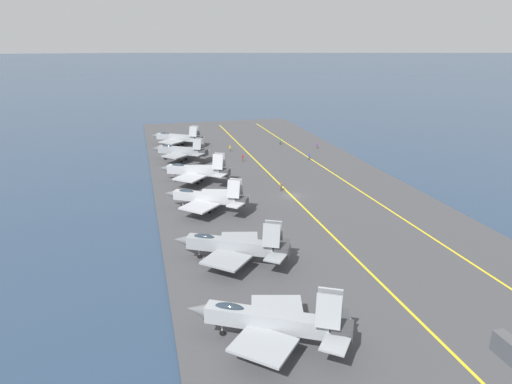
# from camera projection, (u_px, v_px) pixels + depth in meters

# --- Properties ---
(ground_plane) EXTENTS (2000.00, 2000.00, 0.00)m
(ground_plane) POSITION_uv_depth(u_px,v_px,m) (292.00, 198.00, 90.72)
(ground_plane) COLOR navy
(carrier_deck) EXTENTS (178.17, 53.03, 0.40)m
(carrier_deck) POSITION_uv_depth(u_px,v_px,m) (292.00, 197.00, 90.66)
(carrier_deck) COLOR #424244
(carrier_deck) RESTS_ON ground
(deck_stripe_foul_line) EXTENTS (160.35, 2.28, 0.01)m
(deck_stripe_foul_line) POSITION_uv_depth(u_px,v_px,m) (359.00, 190.00, 94.07)
(deck_stripe_foul_line) COLOR yellow
(deck_stripe_foul_line) RESTS_ON carrier_deck
(deck_stripe_centerline) EXTENTS (160.36, 0.36, 0.01)m
(deck_stripe_centerline) POSITION_uv_depth(u_px,v_px,m) (292.00, 196.00, 90.59)
(deck_stripe_centerline) COLOR yellow
(deck_stripe_centerline) RESTS_ON carrier_deck
(parked_jet_nearest) EXTENTS (12.86, 16.87, 6.90)m
(parked_jet_nearest) POSITION_uv_depth(u_px,v_px,m) (270.00, 320.00, 46.01)
(parked_jet_nearest) COLOR #93999E
(parked_jet_nearest) RESTS_ON carrier_deck
(parked_jet_second) EXTENTS (12.77, 16.41, 6.57)m
(parked_jet_second) POSITION_uv_depth(u_px,v_px,m) (233.00, 245.00, 63.00)
(parked_jet_second) COLOR gray
(parked_jet_second) RESTS_ON carrier_deck
(parked_jet_third) EXTENTS (13.10, 15.56, 6.50)m
(parked_jet_third) POSITION_uv_depth(u_px,v_px,m) (207.00, 198.00, 81.84)
(parked_jet_third) COLOR #A8AAAF
(parked_jet_third) RESTS_ON carrier_deck
(parked_jet_fourth) EXTENTS (13.27, 15.75, 6.80)m
(parked_jet_fourth) POSITION_uv_depth(u_px,v_px,m) (196.00, 170.00, 98.05)
(parked_jet_fourth) COLOR #A8AAAF
(parked_jet_fourth) RESTS_ON carrier_deck
(parked_jet_fifth) EXTENTS (12.55, 14.88, 6.22)m
(parked_jet_fifth) POSITION_uv_depth(u_px,v_px,m) (180.00, 151.00, 115.48)
(parked_jet_fifth) COLOR gray
(parked_jet_fifth) RESTS_ON carrier_deck
(parked_jet_sixth) EXTENTS (13.54, 15.83, 6.09)m
(parked_jet_sixth) POSITION_uv_depth(u_px,v_px,m) (178.00, 138.00, 132.25)
(parked_jet_sixth) COLOR #93999E
(parked_jet_sixth) RESTS_ON carrier_deck
(crew_yellow_vest) EXTENTS (0.39, 0.45, 1.72)m
(crew_yellow_vest) POSITION_uv_depth(u_px,v_px,m) (230.00, 148.00, 126.19)
(crew_yellow_vest) COLOR #4C473D
(crew_yellow_vest) RESTS_ON carrier_deck
(crew_purple_vest) EXTENTS (0.43, 0.34, 1.73)m
(crew_purple_vest) POSITION_uv_depth(u_px,v_px,m) (317.00, 145.00, 129.49)
(crew_purple_vest) COLOR #4C473D
(crew_purple_vest) RESTS_ON carrier_deck
(crew_green_vest) EXTENTS (0.41, 0.31, 1.76)m
(crew_green_vest) POSITION_uv_depth(u_px,v_px,m) (280.00, 141.00, 134.02)
(crew_green_vest) COLOR #232328
(crew_green_vest) RESTS_ON carrier_deck
(crew_blue_vest) EXTENTS (0.36, 0.44, 1.75)m
(crew_blue_vest) POSITION_uv_depth(u_px,v_px,m) (309.00, 156.00, 117.51)
(crew_blue_vest) COLOR #232328
(crew_blue_vest) RESTS_ON carrier_deck
(crew_brown_vest) EXTENTS (0.46, 0.44, 1.74)m
(crew_brown_vest) POSITION_uv_depth(u_px,v_px,m) (281.00, 186.00, 93.51)
(crew_brown_vest) COLOR #383328
(crew_brown_vest) RESTS_ON carrier_deck
(crew_red_vest) EXTENTS (0.46, 0.44, 1.85)m
(crew_red_vest) POSITION_uv_depth(u_px,v_px,m) (243.00, 158.00, 115.70)
(crew_red_vest) COLOR #4C473D
(crew_red_vest) RESTS_ON carrier_deck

